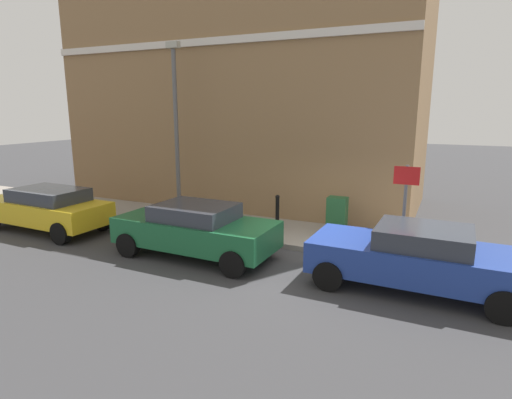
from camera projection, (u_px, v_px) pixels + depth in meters
ground at (310, 263)px, 10.47m from camera, size 80.00×80.00×0.00m
sidewalk at (163, 217)px, 14.67m from camera, size 2.48×30.00×0.15m
corner_building at (249, 80)px, 16.99m from camera, size 6.34×13.52×9.78m
car_blue at (416, 257)px, 8.78m from camera, size 1.92×4.36×1.39m
car_green at (196, 229)px, 10.83m from camera, size 1.91×4.24×1.38m
car_yellow at (46, 208)px, 13.12m from camera, size 1.86×4.32×1.36m
utility_cabinet at (337, 218)px, 12.10m from camera, size 0.46×0.61×1.15m
bollard_near_cabinet at (277, 210)px, 12.96m from camera, size 0.14×0.14×1.04m
street_sign at (405, 197)px, 10.20m from camera, size 0.08×0.60×2.30m
lamppost at (176, 123)px, 13.94m from camera, size 0.20×0.44×5.72m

